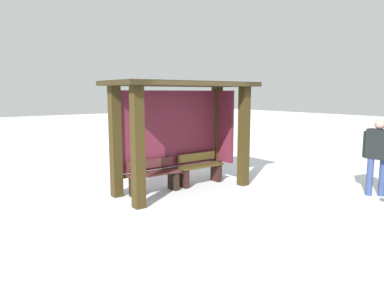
{
  "coord_description": "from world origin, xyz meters",
  "views": [
    {
      "loc": [
        -4.74,
        -6.57,
        2.28
      ],
      "look_at": [
        0.05,
        -0.27,
        1.12
      ],
      "focal_mm": 33.26,
      "sensor_mm": 36.0,
      "label": 1
    }
  ],
  "objects_px": {
    "bench_left_inside": "(154,177)",
    "bench_center_inside": "(200,169)",
    "bus_shelter": "(182,116)",
    "person_walking": "(378,151)"
  },
  "relations": [
    {
      "from": "bench_left_inside",
      "to": "bench_center_inside",
      "type": "relative_size",
      "value": 1.0
    },
    {
      "from": "bench_center_inside",
      "to": "bus_shelter",
      "type": "bearing_deg",
      "value": -172.67
    },
    {
      "from": "bench_left_inside",
      "to": "bench_center_inside",
      "type": "xyz_separation_m",
      "value": [
        1.33,
        -0.0,
        0.01
      ]
    },
    {
      "from": "bus_shelter",
      "to": "person_walking",
      "type": "xyz_separation_m",
      "value": [
        3.07,
        -3.07,
        -0.73
      ]
    },
    {
      "from": "bench_left_inside",
      "to": "person_walking",
      "type": "height_order",
      "value": "person_walking"
    },
    {
      "from": "bench_center_inside",
      "to": "person_walking",
      "type": "bearing_deg",
      "value": -51.66
    },
    {
      "from": "bus_shelter",
      "to": "bench_left_inside",
      "type": "height_order",
      "value": "bus_shelter"
    },
    {
      "from": "person_walking",
      "to": "bus_shelter",
      "type": "bearing_deg",
      "value": 135.04
    },
    {
      "from": "bench_left_inside",
      "to": "bench_center_inside",
      "type": "distance_m",
      "value": 1.33
    },
    {
      "from": "person_walking",
      "to": "bench_center_inside",
      "type": "bearing_deg",
      "value": 128.34
    }
  ]
}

